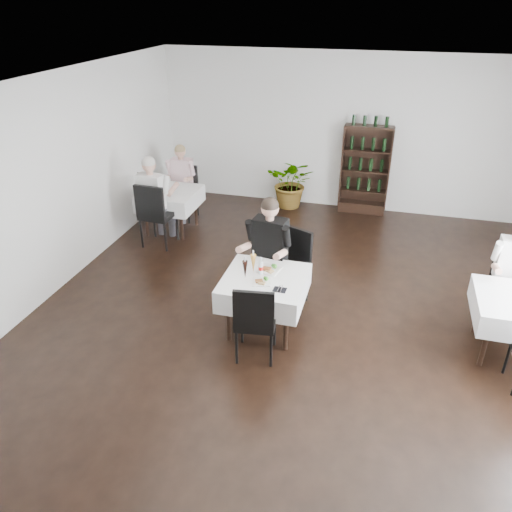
# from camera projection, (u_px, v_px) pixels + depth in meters

# --- Properties ---
(room_shell) EXTENTS (9.00, 9.00, 9.00)m
(room_shell) POSITION_uv_depth(u_px,v_px,m) (290.00, 227.00, 5.82)
(room_shell) COLOR black
(room_shell) RESTS_ON ground
(wine_shelf) EXTENTS (0.90, 0.28, 1.75)m
(wine_shelf) POSITION_uv_depth(u_px,v_px,m) (365.00, 171.00, 9.66)
(wine_shelf) COLOR black
(wine_shelf) RESTS_ON ground
(main_table) EXTENTS (1.03, 1.03, 0.77)m
(main_table) POSITION_uv_depth(u_px,v_px,m) (264.00, 288.00, 6.30)
(main_table) COLOR black
(main_table) RESTS_ON ground
(left_table) EXTENTS (0.98, 0.98, 0.77)m
(left_table) POSITION_uv_depth(u_px,v_px,m) (170.00, 199.00, 8.99)
(left_table) COLOR black
(left_table) RESTS_ON ground
(potted_tree) EXTENTS (0.95, 0.83, 1.03)m
(potted_tree) POSITION_uv_depth(u_px,v_px,m) (292.00, 183.00, 10.04)
(potted_tree) COLOR #225E20
(potted_tree) RESTS_ON ground
(main_chair_far) EXTENTS (0.65, 0.65, 1.08)m
(main_chair_far) POSITION_uv_depth(u_px,v_px,m) (291.00, 262.00, 6.92)
(main_chair_far) COLOR black
(main_chair_far) RESTS_ON ground
(main_chair_near) EXTENTS (0.53, 0.53, 1.03)m
(main_chair_near) POSITION_uv_depth(u_px,v_px,m) (255.00, 318.00, 5.77)
(main_chair_near) COLOR black
(main_chair_near) RESTS_ON ground
(left_chair_far) EXTENTS (0.49, 0.49, 1.01)m
(left_chair_far) POSITION_uv_depth(u_px,v_px,m) (184.00, 188.00, 9.57)
(left_chair_far) COLOR black
(left_chair_far) RESTS_ON ground
(left_chair_near) EXTENTS (0.55, 0.55, 1.15)m
(left_chair_near) POSITION_uv_depth(u_px,v_px,m) (155.00, 211.00, 8.39)
(left_chair_near) COLOR black
(left_chair_near) RESTS_ON ground
(right_chair_far) EXTENTS (0.61, 0.61, 1.01)m
(right_chair_far) POSITION_uv_depth(u_px,v_px,m) (506.00, 281.00, 6.52)
(right_chair_far) COLOR black
(right_chair_far) RESTS_ON ground
(diner_main) EXTENTS (0.64, 0.65, 1.61)m
(diner_main) POSITION_uv_depth(u_px,v_px,m) (267.00, 247.00, 6.61)
(diner_main) COLOR #44444C
(diner_main) RESTS_ON ground
(diner_left_far) EXTENTS (0.54, 0.54, 1.43)m
(diner_left_far) POSITION_uv_depth(u_px,v_px,m) (181.00, 177.00, 9.42)
(diner_left_far) COLOR #44444C
(diner_left_far) RESTS_ON ground
(diner_left_near) EXTENTS (0.61, 0.62, 1.58)m
(diner_left_near) POSITION_uv_depth(u_px,v_px,m) (154.00, 193.00, 8.41)
(diner_left_near) COLOR #44444C
(diner_left_near) RESTS_ON ground
(plate_far) EXTENTS (0.30, 0.30, 0.08)m
(plate_far) POSITION_uv_depth(u_px,v_px,m) (270.00, 269.00, 6.37)
(plate_far) COLOR white
(plate_far) RESTS_ON main_table
(plate_near) EXTENTS (0.27, 0.27, 0.07)m
(plate_near) POSITION_uv_depth(u_px,v_px,m) (262.00, 281.00, 6.11)
(plate_near) COLOR white
(plate_near) RESTS_ON main_table
(pilsner_dark) EXTENTS (0.07, 0.07, 0.30)m
(pilsner_dark) POSITION_uv_depth(u_px,v_px,m) (245.00, 269.00, 6.16)
(pilsner_dark) COLOR black
(pilsner_dark) RESTS_ON main_table
(pilsner_lager) EXTENTS (0.07, 0.07, 0.32)m
(pilsner_lager) POSITION_uv_depth(u_px,v_px,m) (253.00, 264.00, 6.28)
(pilsner_lager) COLOR gold
(pilsner_lager) RESTS_ON main_table
(coke_bottle) EXTENTS (0.06, 0.06, 0.24)m
(coke_bottle) POSITION_uv_depth(u_px,v_px,m) (261.00, 267.00, 6.27)
(coke_bottle) COLOR silver
(coke_bottle) RESTS_ON main_table
(napkin_cutlery) EXTENTS (0.16, 0.17, 0.02)m
(napkin_cutlery) POSITION_uv_depth(u_px,v_px,m) (280.00, 290.00, 5.97)
(napkin_cutlery) COLOR black
(napkin_cutlery) RESTS_ON main_table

